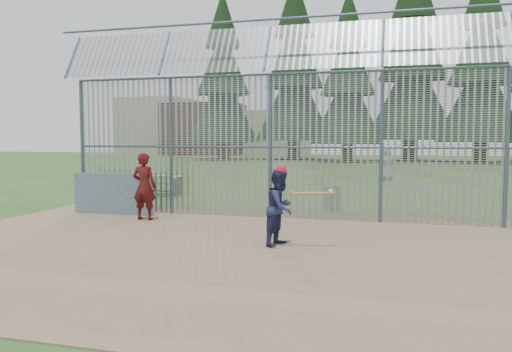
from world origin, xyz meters
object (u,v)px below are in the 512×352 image
(onlooker, at_px, (144,186))
(trash_can, at_px, (332,198))
(bleacher, at_px, (144,184))
(dugout_wall, at_px, (113,194))
(batter, at_px, (281,207))

(onlooker, bearing_deg, trash_can, -144.34)
(bleacher, bearing_deg, dugout_wall, -71.54)
(dugout_wall, relative_size, onlooker, 1.36)
(onlooker, height_order, trash_can, onlooker)
(trash_can, bearing_deg, dugout_wall, -156.04)
(trash_can, relative_size, bleacher, 0.27)
(dugout_wall, xyz_separation_m, batter, (5.66, -2.85, 0.19))
(dugout_wall, distance_m, bleacher, 5.38)
(bleacher, bearing_deg, onlooker, -61.89)
(dugout_wall, height_order, onlooker, onlooker)
(batter, distance_m, bleacher, 10.85)
(onlooker, relative_size, trash_can, 2.23)
(batter, bearing_deg, trash_can, 10.44)
(bleacher, bearing_deg, batter, -47.21)
(dugout_wall, bearing_deg, trash_can, 23.96)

